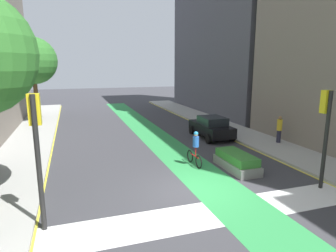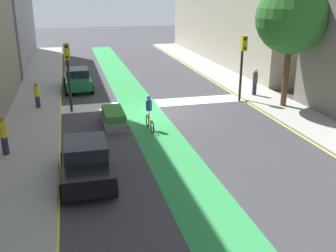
{
  "view_description": "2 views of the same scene",
  "coord_description": "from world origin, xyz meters",
  "views": [
    {
      "loc": [
        -4.6,
        -10.47,
        5.13
      ],
      "look_at": [
        0.79,
        5.74,
        1.59
      ],
      "focal_mm": 31.08,
      "sensor_mm": 36.0,
      "label": 1
    },
    {
      "loc": [
        5.2,
        22.17,
        7.05
      ],
      "look_at": [
        1.3,
        6.82,
        1.51
      ],
      "focal_mm": 41.69,
      "sensor_mm": 36.0,
      "label": 2
    }
  ],
  "objects": [
    {
      "name": "sidewalk_left",
      "position": [
        -7.5,
        0.0,
        0.07
      ],
      "size": [
        3.0,
        60.0,
        0.15
      ],
      "primitive_type": "cube",
      "color": "#9E9E99",
      "rests_on": "ground_plane"
    },
    {
      "name": "median_planter",
      "position": [
        3.09,
        1.69,
        0.4
      ],
      "size": [
        1.2,
        2.8,
        0.85
      ],
      "color": "slate",
      "rests_on": "ground_plane"
    },
    {
      "name": "pedestrian_sidewalk_right_a",
      "position": [
        8.25,
        4.94,
        1.07
      ],
      "size": [
        0.34,
        0.34,
        1.79
      ],
      "color": "#262638",
      "rests_on": "sidewalk_right"
    },
    {
      "name": "car_black_right_far",
      "position": [
        4.87,
        8.06,
        0.8
      ],
      "size": [
        2.05,
        4.22,
        1.57
      ],
      "color": "black",
      "rests_on": "ground_plane"
    },
    {
      "name": "pedestrian_sidewalk_right_b",
      "position": [
        7.29,
        -2.39,
        0.94
      ],
      "size": [
        0.34,
        0.34,
        1.56
      ],
      "color": "#262638",
      "rests_on": "sidewalk_right"
    },
    {
      "name": "crosswalk_band",
      "position": [
        0.0,
        -2.0,
        0.0
      ],
      "size": [
        12.0,
        1.8,
        0.01
      ],
      "primitive_type": "cube",
      "color": "silver",
      "rests_on": "ground_plane"
    },
    {
      "name": "pedestrian_sidewalk_left_a",
      "position": [
        -7.1,
        -1.9,
        1.08
      ],
      "size": [
        0.34,
        0.34,
        1.81
      ],
      "color": "#262638",
      "rests_on": "sidewalk_left"
    },
    {
      "name": "curb_stripe_right",
      "position": [
        6.0,
        0.0,
        0.01
      ],
      "size": [
        0.16,
        60.0,
        0.01
      ],
      "primitive_type": "cube",
      "color": "yellow",
      "rests_on": "ground_plane"
    },
    {
      "name": "bike_lane_paint",
      "position": [
        1.09,
        0.0,
        0.0
      ],
      "size": [
        2.4,
        60.0,
        0.01
      ],
      "primitive_type": "cube",
      "color": "#2D8C47",
      "rests_on": "ground_plane"
    },
    {
      "name": "street_tree_near",
      "position": [
        -7.7,
        0.96,
        5.5
      ],
      "size": [
        4.26,
        4.26,
        7.5
      ],
      "color": "brown",
      "rests_on": "sidewalk_left"
    },
    {
      "name": "traffic_signal_near_right",
      "position": [
        5.3,
        -1.34,
        2.92
      ],
      "size": [
        0.35,
        0.52,
        4.17
      ],
      "color": "black",
      "rests_on": "ground_plane"
    },
    {
      "name": "traffic_signal_near_left",
      "position": [
        -5.69,
        -1.08,
        3.03
      ],
      "size": [
        0.35,
        0.52,
        4.32
      ],
      "color": "black",
      "rests_on": "ground_plane"
    },
    {
      "name": "cyclist_in_lane",
      "position": [
        1.32,
        2.86,
        0.97
      ],
      "size": [
        0.32,
        1.73,
        1.86
      ],
      "color": "black",
      "rests_on": "ground_plane"
    },
    {
      "name": "car_green_right_near",
      "position": [
        4.71,
        -7.02,
        0.8
      ],
      "size": [
        2.15,
        4.26,
        1.57
      ],
      "color": "#196033",
      "rests_on": "ground_plane"
    },
    {
      "name": "sidewalk_right",
      "position": [
        7.5,
        0.0,
        0.07
      ],
      "size": [
        3.0,
        60.0,
        0.15
      ],
      "primitive_type": "cube",
      "color": "#9E9E99",
      "rests_on": "ground_plane"
    },
    {
      "name": "curb_stripe_left",
      "position": [
        -6.0,
        0.0,
        0.01
      ],
      "size": [
        0.16,
        60.0,
        0.01
      ],
      "primitive_type": "cube",
      "color": "yellow",
      "rests_on": "ground_plane"
    },
    {
      "name": "ground_plane",
      "position": [
        0.0,
        0.0,
        0.0
      ],
      "size": [
        120.0,
        120.0,
        0.0
      ],
      "primitive_type": "plane",
      "color": "#38383D"
    }
  ]
}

